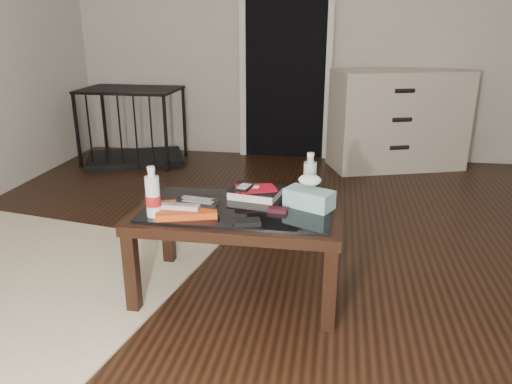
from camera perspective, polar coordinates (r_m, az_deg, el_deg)
ground at (r=2.84m, az=5.75°, el=-8.90°), size 5.00×5.00×0.00m
doorway at (r=5.01m, az=3.43°, el=15.60°), size 0.90×0.08×2.07m
coffee_table at (r=2.45m, az=-2.03°, el=-3.18°), size 1.00×0.60×0.46m
dresser at (r=4.84m, az=15.93°, el=7.95°), size 1.30×0.86×0.90m
pet_crate at (r=5.03m, az=-13.80°, el=5.97°), size 1.06×0.90×0.71m
magazines at (r=2.38m, az=-7.96°, el=-2.00°), size 0.33×0.28×0.03m
remote_silver at (r=2.35m, az=-8.87°, el=-1.62°), size 0.20×0.05×0.02m
remote_black_front at (r=2.38m, az=-6.65°, el=-1.26°), size 0.21×0.08×0.02m
remote_black_back at (r=2.42m, az=-6.76°, el=-0.92°), size 0.21×0.08×0.02m
textbook at (r=2.57m, az=-0.06°, el=-0.03°), size 0.28×0.24×0.05m
dvd_mailers at (r=2.56m, az=-0.23°, el=0.51°), size 0.22×0.17×0.01m
ipod at (r=2.53m, az=-1.37°, el=0.53°), size 0.08×0.11×0.02m
flip_phone at (r=2.37m, az=2.47°, el=-2.04°), size 0.09×0.05×0.02m
wallet at (r=2.23m, az=-1.03°, el=-3.47°), size 0.14×0.10×0.02m
water_bottle_left at (r=2.33m, az=-11.74°, el=0.05°), size 0.08×0.08×0.24m
water_bottle_right at (r=2.53m, az=6.18°, el=1.86°), size 0.07×0.07×0.24m
tissue_box at (r=2.43m, az=6.09°, el=-0.75°), size 0.26×0.21×0.09m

